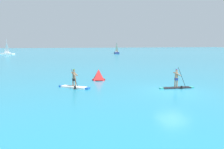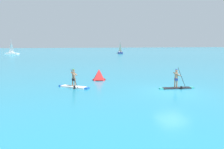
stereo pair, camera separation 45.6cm
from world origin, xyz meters
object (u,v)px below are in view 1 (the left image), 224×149
(paddleboarder_near_left, at_px, (74,84))
(sailboat_left_horizon, at_px, (7,53))
(paddleboarder_mid_center, at_px, (177,83))
(race_marker_buoy, at_px, (99,75))
(sailboat_right_horizon, at_px, (117,52))

(paddleboarder_near_left, height_order, sailboat_left_horizon, sailboat_left_horizon)
(paddleboarder_near_left, xyz_separation_m, sailboat_left_horizon, (-16.69, 69.17, 0.35))
(paddleboarder_mid_center, height_order, race_marker_buoy, paddleboarder_mid_center)
(paddleboarder_near_left, bearing_deg, sailboat_right_horizon, 107.50)
(paddleboarder_near_left, relative_size, paddleboarder_mid_center, 0.81)
(sailboat_right_horizon, bearing_deg, paddleboarder_mid_center, -0.04)
(race_marker_buoy, height_order, sailboat_right_horizon, sailboat_right_horizon)
(sailboat_right_horizon, bearing_deg, paddleboarder_near_left, -7.74)
(sailboat_left_horizon, bearing_deg, paddleboarder_near_left, 133.35)
(race_marker_buoy, xyz_separation_m, sailboat_left_horizon, (-19.79, 65.93, 0.15))
(race_marker_buoy, relative_size, sailboat_right_horizon, 0.26)
(paddleboarder_mid_center, height_order, sailboat_right_horizon, sailboat_right_horizon)
(race_marker_buoy, relative_size, sailboat_left_horizon, 0.28)
(race_marker_buoy, distance_m, sailboat_right_horizon, 64.65)
(race_marker_buoy, distance_m, sailboat_left_horizon, 68.84)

